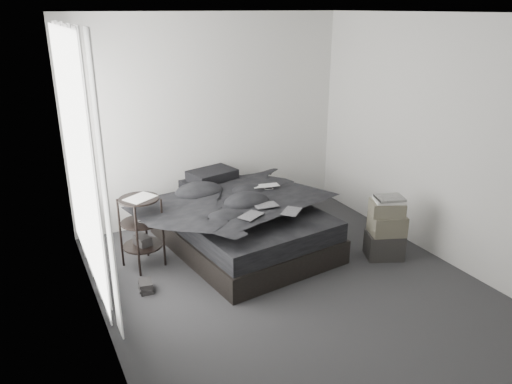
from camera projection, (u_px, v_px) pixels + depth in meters
name	position (u px, v px, depth m)	size (l,w,h in m)	color
floor	(291.00, 286.00, 5.03)	(3.60, 4.20, 0.01)	#2F2F31
ceiling	(299.00, 13.00, 4.12)	(3.60, 4.20, 0.01)	white
wall_back	(210.00, 120.00, 6.34)	(3.60, 0.01, 2.60)	silver
wall_front	(485.00, 261.00, 2.81)	(3.60, 0.01, 2.60)	silver
wall_left	(93.00, 194.00, 3.82)	(0.01, 4.20, 2.60)	silver
wall_right	(440.00, 141.00, 5.33)	(0.01, 4.20, 2.60)	silver
window_left	(78.00, 158.00, 4.57)	(0.02, 2.00, 2.30)	white
curtain_left	(84.00, 164.00, 4.61)	(0.06, 2.12, 2.48)	white
bed	(243.00, 236.00, 5.81)	(1.50, 1.98, 0.27)	black
mattress	(243.00, 217.00, 5.73)	(1.44, 1.92, 0.21)	black
duvet	(245.00, 201.00, 5.62)	(1.46, 1.69, 0.23)	black
pillow_lower	(207.00, 185.00, 6.24)	(0.59, 0.40, 0.13)	black
pillow_upper	(212.00, 175.00, 6.22)	(0.56, 0.38, 0.12)	black
laptop	(267.00, 182.00, 5.84)	(0.32, 0.20, 0.02)	silver
comic_a	(251.00, 209.00, 5.08)	(0.25, 0.16, 0.01)	black
comic_b	(266.00, 199.00, 5.34)	(0.25, 0.16, 0.01)	black
comic_c	(292.00, 204.00, 5.18)	(0.25, 0.16, 0.01)	black
side_stand	(142.00, 233.00, 5.30)	(0.42, 0.42, 0.78)	black
papers	(140.00, 198.00, 5.17)	(0.30, 0.22, 0.02)	white
floor_books	(146.00, 286.00, 4.92)	(0.12, 0.18, 0.12)	black
box_lower	(384.00, 245.00, 5.58)	(0.39, 0.31, 0.29)	black
box_mid	(387.00, 224.00, 5.49)	(0.37, 0.29, 0.22)	#5C5848
box_upper	(387.00, 208.00, 5.43)	(0.35, 0.28, 0.15)	#5C5848
art_book_white	(389.00, 200.00, 5.40)	(0.30, 0.24, 0.03)	silver
art_book_snake	(390.00, 198.00, 5.38)	(0.29, 0.23, 0.03)	silver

